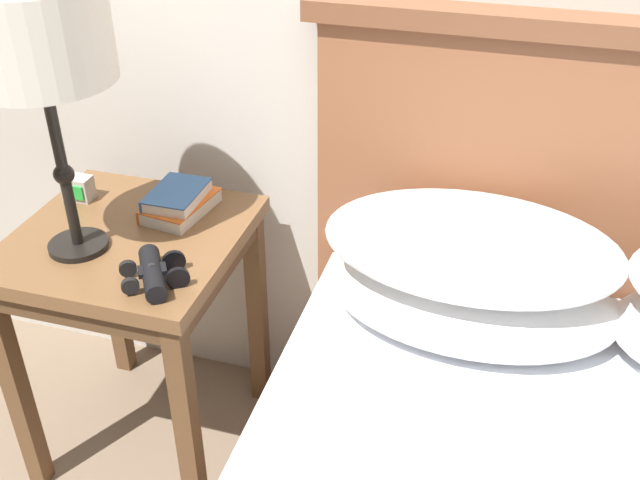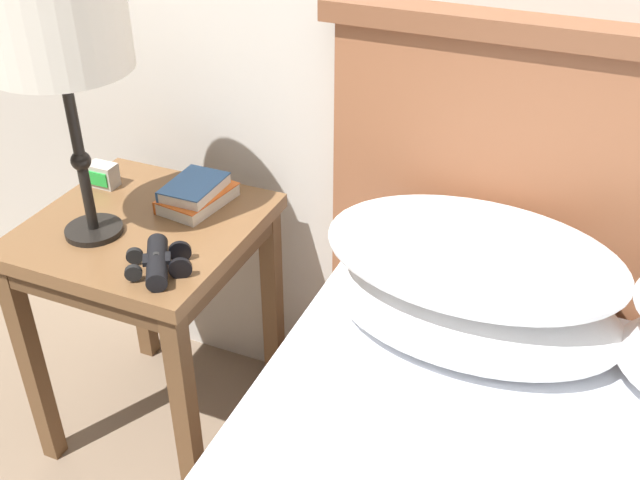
% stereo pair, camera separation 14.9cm
% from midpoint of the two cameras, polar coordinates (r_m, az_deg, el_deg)
% --- Properties ---
extents(nightstand, '(0.51, 0.51, 0.65)m').
position_cam_midpoint_polar(nightstand, '(1.82, -10.80, -1.33)').
color(nightstand, brown).
rests_on(nightstand, ground_plane).
extents(table_lamp, '(0.29, 0.29, 0.57)m').
position_cam_midpoint_polar(table_lamp, '(1.56, -16.91, 15.11)').
color(table_lamp, black).
rests_on(table_lamp, nightstand).
extents(book_on_nightstand, '(0.14, 0.20, 0.03)m').
position_cam_midpoint_polar(book_on_nightstand, '(1.82, -7.05, 3.13)').
color(book_on_nightstand, silver).
rests_on(book_on_nightstand, nightstand).
extents(book_stacked_on_top, '(0.11, 0.16, 0.03)m').
position_cam_midpoint_polar(book_stacked_on_top, '(1.80, -7.30, 3.96)').
color(book_stacked_on_top, silver).
rests_on(book_stacked_on_top, book_on_nightstand).
extents(binoculars_pair, '(0.16, 0.16, 0.05)m').
position_cam_midpoint_polar(binoculars_pair, '(1.58, -9.64, -1.74)').
color(binoculars_pair, black).
rests_on(binoculars_pair, nightstand).
extents(alarm_clock, '(0.07, 0.05, 0.06)m').
position_cam_midpoint_polar(alarm_clock, '(1.93, -14.12, 4.76)').
color(alarm_clock, '#B7B2A8').
rests_on(alarm_clock, nightstand).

